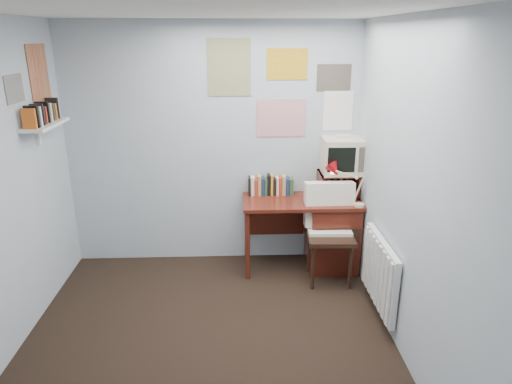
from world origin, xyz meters
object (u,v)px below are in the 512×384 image
wall_shelf (45,125)px  crt_tv (342,154)px  desk (326,231)px  desk_lamp (361,188)px  radiator (380,273)px  desk_chair (330,237)px  tv_riser (338,184)px

wall_shelf → crt_tv: bearing=10.6°
desk → desk_lamp: (0.27, -0.21, 0.54)m
desk_lamp → radiator: desk_lamp is taller
radiator → wall_shelf: (-2.86, 0.55, 1.20)m
desk_chair → tv_riser: (0.14, 0.42, 0.41)m
tv_riser → desk_chair: bearing=-108.6°
crt_tv → desk_lamp: bearing=-70.4°
crt_tv → radiator: size_ratio=0.52×
desk_chair → desk_lamp: bearing=19.9°
tv_riser → crt_tv: (0.03, 0.02, 0.32)m
desk_chair → crt_tv: bearing=70.8°
desk → radiator: bearing=-72.8°
desk_chair → desk_lamp: size_ratio=2.60×
desk → desk_lamp: 0.64m
desk_lamp → wall_shelf: bearing=172.9°
desk_chair → radiator: desk_chair is taller
desk → desk_chair: bearing=-94.0°
desk → desk_chair: 0.31m
desk_chair → desk_lamp: (0.29, 0.09, 0.47)m
tv_riser → crt_tv: size_ratio=0.97×
desk → tv_riser: 0.51m
desk_chair → radiator: bearing=-61.2°
desk → radiator: size_ratio=1.50×
wall_shelf → desk_chair: bearing=1.7°
desk → desk_lamp: desk_lamp is taller
radiator → desk: bearing=107.2°
crt_tv → wall_shelf: 2.80m
radiator → tv_riser: bearing=99.3°
desk → crt_tv: 0.82m
tv_riser → desk: bearing=-137.0°
desk → wall_shelf: (-2.57, -0.38, 1.21)m
desk → wall_shelf: 2.87m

